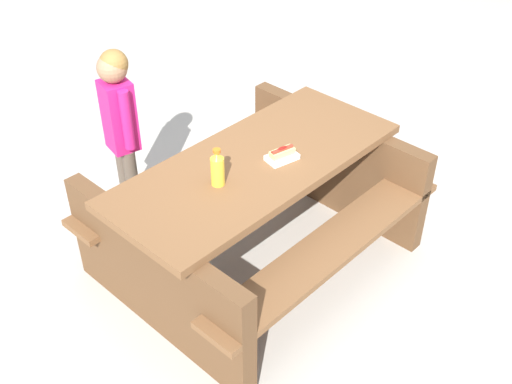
{
  "coord_description": "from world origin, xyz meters",
  "views": [
    {
      "loc": [
        -2.12,
        -2.1,
        2.76
      ],
      "look_at": [
        0.0,
        0.0,
        0.52
      ],
      "focal_mm": 44.18,
      "sensor_mm": 36.0,
      "label": 1
    }
  ],
  "objects_px": {
    "child_in_coat": "(119,116)",
    "hotdog_tray": "(282,155)",
    "picnic_table": "(256,203)",
    "soda_bottle": "(217,168)"
  },
  "relations": [
    {
      "from": "child_in_coat",
      "to": "picnic_table",
      "type": "bearing_deg",
      "value": -72.91
    },
    {
      "from": "hotdog_tray",
      "to": "child_in_coat",
      "type": "distance_m",
      "value": 1.09
    },
    {
      "from": "picnic_table",
      "to": "hotdog_tray",
      "type": "relative_size",
      "value": 9.28
    },
    {
      "from": "picnic_table",
      "to": "soda_bottle",
      "type": "relative_size",
      "value": 8.25
    },
    {
      "from": "hotdog_tray",
      "to": "child_in_coat",
      "type": "relative_size",
      "value": 0.16
    },
    {
      "from": "picnic_table",
      "to": "child_in_coat",
      "type": "xyz_separation_m",
      "value": [
        -0.28,
        0.92,
        0.34
      ]
    },
    {
      "from": "picnic_table",
      "to": "hotdog_tray",
      "type": "bearing_deg",
      "value": -41.57
    },
    {
      "from": "picnic_table",
      "to": "child_in_coat",
      "type": "relative_size",
      "value": 1.5
    },
    {
      "from": "child_in_coat",
      "to": "hotdog_tray",
      "type": "bearing_deg",
      "value": -68.87
    },
    {
      "from": "hotdog_tray",
      "to": "soda_bottle",
      "type": "bearing_deg",
      "value": 168.6
    }
  ]
}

